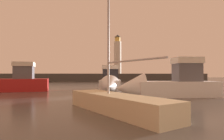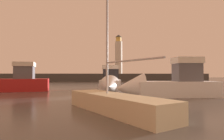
{
  "view_description": "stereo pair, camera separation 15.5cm",
  "coord_description": "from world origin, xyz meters",
  "px_view_note": "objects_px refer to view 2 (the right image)",
  "views": [
    {
      "loc": [
        -2.21,
        -1.21,
        1.91
      ],
      "look_at": [
        -0.28,
        18.38,
        2.4
      ],
      "focal_mm": 31.09,
      "sensor_mm": 36.0,
      "label": 1
    },
    {
      "loc": [
        -2.06,
        -1.23,
        1.91
      ],
      "look_at": [
        -0.28,
        18.38,
        2.4
      ],
      "focal_mm": 31.09,
      "sensor_mm": 36.0,
      "label": 2
    }
  ],
  "objects_px": {
    "motorboat_4": "(4,83)",
    "sailboat_moored": "(115,102)",
    "motorboat_0": "(162,85)",
    "motorboat_3": "(111,83)",
    "lighthouse": "(119,55)",
    "mooring_buoy": "(216,87)"
  },
  "relations": [
    {
      "from": "mooring_buoy",
      "to": "motorboat_4",
      "type": "bearing_deg",
      "value": 179.59
    },
    {
      "from": "lighthouse",
      "to": "mooring_buoy",
      "type": "bearing_deg",
      "value": -76.3
    },
    {
      "from": "motorboat_0",
      "to": "motorboat_4",
      "type": "distance_m",
      "value": 17.78
    },
    {
      "from": "sailboat_moored",
      "to": "mooring_buoy",
      "type": "relative_size",
      "value": 13.11
    },
    {
      "from": "motorboat_3",
      "to": "sailboat_moored",
      "type": "relative_size",
      "value": 0.8
    },
    {
      "from": "sailboat_moored",
      "to": "motorboat_4",
      "type": "bearing_deg",
      "value": 130.14
    },
    {
      "from": "motorboat_3",
      "to": "motorboat_4",
      "type": "relative_size",
      "value": 0.84
    },
    {
      "from": "motorboat_0",
      "to": "sailboat_moored",
      "type": "bearing_deg",
      "value": -125.88
    },
    {
      "from": "sailboat_moored",
      "to": "mooring_buoy",
      "type": "bearing_deg",
      "value": 43.22
    },
    {
      "from": "lighthouse",
      "to": "motorboat_4",
      "type": "relative_size",
      "value": 1.2
    },
    {
      "from": "motorboat_0",
      "to": "motorboat_3",
      "type": "relative_size",
      "value": 1.11
    },
    {
      "from": "motorboat_0",
      "to": "mooring_buoy",
      "type": "relative_size",
      "value": 11.62
    },
    {
      "from": "motorboat_0",
      "to": "sailboat_moored",
      "type": "height_order",
      "value": "sailboat_moored"
    },
    {
      "from": "motorboat_0",
      "to": "mooring_buoy",
      "type": "height_order",
      "value": "motorboat_0"
    },
    {
      "from": "motorboat_4",
      "to": "lighthouse",
      "type": "bearing_deg",
      "value": 62.25
    },
    {
      "from": "motorboat_0",
      "to": "motorboat_3",
      "type": "height_order",
      "value": "motorboat_0"
    },
    {
      "from": "lighthouse",
      "to": "mooring_buoy",
      "type": "relative_size",
      "value": 15.06
    },
    {
      "from": "motorboat_4",
      "to": "mooring_buoy",
      "type": "height_order",
      "value": "motorboat_4"
    },
    {
      "from": "motorboat_3",
      "to": "mooring_buoy",
      "type": "xyz_separation_m",
      "value": [
        13.39,
        0.11,
        -0.58
      ]
    },
    {
      "from": "motorboat_3",
      "to": "motorboat_4",
      "type": "height_order",
      "value": "motorboat_4"
    },
    {
      "from": "motorboat_4",
      "to": "sailboat_moored",
      "type": "relative_size",
      "value": 0.95
    },
    {
      "from": "motorboat_0",
      "to": "mooring_buoy",
      "type": "xyz_separation_m",
      "value": [
        9.37,
        6.62,
        -0.59
      ]
    }
  ]
}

